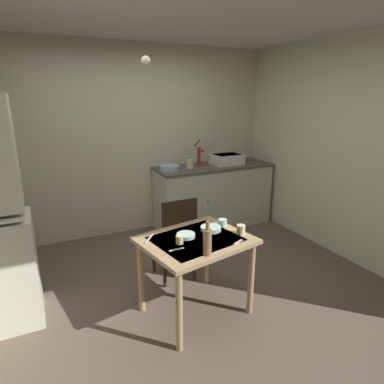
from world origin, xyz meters
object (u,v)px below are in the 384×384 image
(chair_far_side, at_px, (176,237))
(serving_bowl_wide, at_px, (211,228))
(sink_basin, at_px, (227,159))
(glass_bottle, at_px, (207,241))
(hand_pump, at_px, (199,155))
(mug_dark, at_px, (180,240))
(mixing_bowl_counter, at_px, (170,168))
(dining_table, at_px, (196,250))

(chair_far_side, height_order, serving_bowl_wide, chair_far_side)
(sink_basin, xyz_separation_m, glass_bottle, (-1.47, -2.11, -0.16))
(hand_pump, bearing_deg, glass_bottle, -115.34)
(hand_pump, distance_m, serving_bowl_wide, 1.94)
(mug_dark, relative_size, glass_bottle, 0.25)
(glass_bottle, bearing_deg, chair_far_side, 82.86)
(mixing_bowl_counter, height_order, serving_bowl_wide, mixing_bowl_counter)
(mixing_bowl_counter, relative_size, dining_table, 0.26)
(mixing_bowl_counter, relative_size, chair_far_side, 0.28)
(sink_basin, bearing_deg, mug_dark, -130.80)
(sink_basin, relative_size, hand_pump, 1.13)
(hand_pump, xyz_separation_m, mixing_bowl_counter, (-0.50, -0.10, -0.13))
(sink_basin, height_order, hand_pump, hand_pump)
(chair_far_side, bearing_deg, glass_bottle, -97.14)
(dining_table, relative_size, mug_dark, 14.54)
(mixing_bowl_counter, xyz_separation_m, chair_far_side, (-0.41, -1.16, -0.48))
(sink_basin, distance_m, chair_far_side, 1.89)
(sink_basin, distance_m, glass_bottle, 2.58)
(hand_pump, xyz_separation_m, chair_far_side, (-0.91, -1.25, -0.61))
(hand_pump, distance_m, dining_table, 2.14)
(sink_basin, bearing_deg, dining_table, -128.14)
(sink_basin, height_order, chair_far_side, sink_basin)
(dining_table, bearing_deg, glass_bottle, -99.77)
(sink_basin, relative_size, serving_bowl_wide, 2.32)
(hand_pump, relative_size, glass_bottle, 1.39)
(sink_basin, relative_size, mug_dark, 6.26)
(dining_table, distance_m, mug_dark, 0.23)
(mixing_bowl_counter, distance_m, glass_bottle, 2.13)
(mug_dark, bearing_deg, glass_bottle, -67.93)
(glass_bottle, bearing_deg, mug_dark, 112.07)
(serving_bowl_wide, xyz_separation_m, glass_bottle, (-0.26, -0.41, 0.10))
(sink_basin, bearing_deg, chair_far_side, -138.32)
(chair_far_side, bearing_deg, mug_dark, -109.90)
(mug_dark, height_order, glass_bottle, glass_bottle)
(mixing_bowl_counter, bearing_deg, glass_bottle, -104.18)
(mixing_bowl_counter, distance_m, serving_bowl_wide, 1.69)
(hand_pump, distance_m, chair_far_side, 1.66)
(mixing_bowl_counter, relative_size, serving_bowl_wide, 1.38)
(sink_basin, xyz_separation_m, hand_pump, (-0.45, 0.05, 0.09))
(hand_pump, relative_size, dining_table, 0.38)
(sink_basin, xyz_separation_m, mixing_bowl_counter, (-0.95, -0.05, -0.04))
(mixing_bowl_counter, xyz_separation_m, dining_table, (-0.47, -1.75, -0.35))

